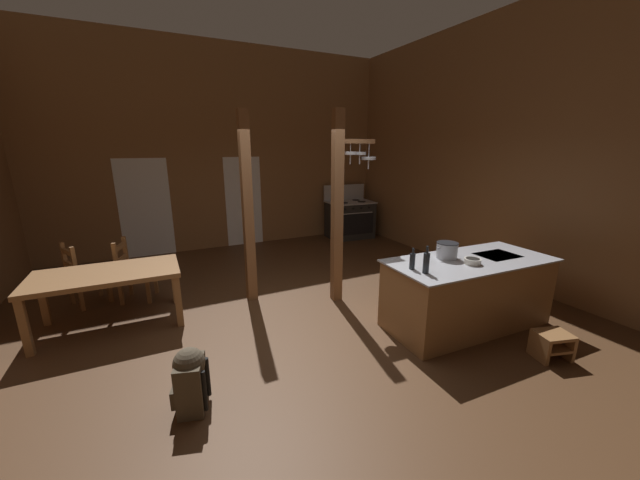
{
  "coord_description": "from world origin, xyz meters",
  "views": [
    {
      "loc": [
        -1.63,
        -3.73,
        2.27
      ],
      "look_at": [
        0.55,
        0.65,
        0.96
      ],
      "focal_mm": 19.56,
      "sensor_mm": 36.0,
      "label": 1
    }
  ],
  "objects_px": {
    "dining_table": "(107,279)",
    "bottle_tall_on_counter": "(412,261)",
    "stockpot_on_counter": "(447,250)",
    "ladderback_chair_near_window": "(133,271)",
    "kitchen_island": "(467,292)",
    "backpack": "(190,378)",
    "step_stool": "(552,343)",
    "bottle_short_on_counter": "(426,262)",
    "mixing_bowl_on_counter": "(472,261)",
    "stove_range": "(350,219)",
    "ladderback_chair_by_post": "(84,276)"
  },
  "relations": [
    {
      "from": "bottle_tall_on_counter",
      "to": "dining_table",
      "type": "bearing_deg",
      "value": 148.75
    },
    {
      "from": "step_stool",
      "to": "ladderback_chair_near_window",
      "type": "bearing_deg",
      "value": 137.53
    },
    {
      "from": "kitchen_island",
      "to": "dining_table",
      "type": "relative_size",
      "value": 1.28
    },
    {
      "from": "stove_range",
      "to": "step_stool",
      "type": "bearing_deg",
      "value": -97.91
    },
    {
      "from": "step_stool",
      "to": "bottle_short_on_counter",
      "type": "relative_size",
      "value": 1.34
    },
    {
      "from": "ladderback_chair_by_post",
      "to": "ladderback_chair_near_window",
      "type": "bearing_deg",
      "value": -9.74
    },
    {
      "from": "backpack",
      "to": "step_stool",
      "type": "bearing_deg",
      "value": -14.48
    },
    {
      "from": "dining_table",
      "to": "bottle_tall_on_counter",
      "type": "xyz_separation_m",
      "value": [
        3.24,
        -1.97,
        0.34
      ]
    },
    {
      "from": "dining_table",
      "to": "ladderback_chair_near_window",
      "type": "height_order",
      "value": "ladderback_chair_near_window"
    },
    {
      "from": "stockpot_on_counter",
      "to": "bottle_tall_on_counter",
      "type": "distance_m",
      "value": 0.68
    },
    {
      "from": "stove_range",
      "to": "ladderback_chair_near_window",
      "type": "relative_size",
      "value": 1.39
    },
    {
      "from": "dining_table",
      "to": "bottle_tall_on_counter",
      "type": "relative_size",
      "value": 6.8
    },
    {
      "from": "kitchen_island",
      "to": "ladderback_chair_near_window",
      "type": "bearing_deg",
      "value": 144.16
    },
    {
      "from": "stove_range",
      "to": "bottle_tall_on_counter",
      "type": "xyz_separation_m",
      "value": [
        -1.93,
        -4.58,
        0.51
      ]
    },
    {
      "from": "dining_table",
      "to": "stockpot_on_counter",
      "type": "bearing_deg",
      "value": -25.18
    },
    {
      "from": "kitchen_island",
      "to": "stockpot_on_counter",
      "type": "relative_size",
      "value": 6.5
    },
    {
      "from": "step_stool",
      "to": "ladderback_chair_by_post",
      "type": "xyz_separation_m",
      "value": [
        -4.78,
        3.9,
        0.27
      ]
    },
    {
      "from": "stove_range",
      "to": "bottle_tall_on_counter",
      "type": "relative_size",
      "value": 5.24
    },
    {
      "from": "step_stool",
      "to": "bottle_tall_on_counter",
      "type": "height_order",
      "value": "bottle_tall_on_counter"
    },
    {
      "from": "step_stool",
      "to": "bottle_short_on_counter",
      "type": "xyz_separation_m",
      "value": [
        -1.1,
        0.86,
        0.84
      ]
    },
    {
      "from": "stove_range",
      "to": "stockpot_on_counter",
      "type": "distance_m",
      "value": 4.65
    },
    {
      "from": "kitchen_island",
      "to": "dining_table",
      "type": "height_order",
      "value": "kitchen_island"
    },
    {
      "from": "dining_table",
      "to": "ladderback_chair_by_post",
      "type": "distance_m",
      "value": 1.0
    },
    {
      "from": "ladderback_chair_near_window",
      "to": "stockpot_on_counter",
      "type": "xyz_separation_m",
      "value": [
        3.66,
        -2.62,
        0.55
      ]
    },
    {
      "from": "bottle_short_on_counter",
      "to": "stove_range",
      "type": "bearing_deg",
      "value": 68.37
    },
    {
      "from": "kitchen_island",
      "to": "stockpot_on_counter",
      "type": "distance_m",
      "value": 0.62
    },
    {
      "from": "dining_table",
      "to": "step_stool",
      "type": "bearing_deg",
      "value": -34.34
    },
    {
      "from": "mixing_bowl_on_counter",
      "to": "step_stool",
      "type": "bearing_deg",
      "value": -66.29
    },
    {
      "from": "dining_table",
      "to": "backpack",
      "type": "height_order",
      "value": "dining_table"
    },
    {
      "from": "dining_table",
      "to": "ladderback_chair_near_window",
      "type": "bearing_deg",
      "value": 71.91
    },
    {
      "from": "stove_range",
      "to": "ladderback_chair_by_post",
      "type": "height_order",
      "value": "stove_range"
    },
    {
      "from": "dining_table",
      "to": "stockpot_on_counter",
      "type": "distance_m",
      "value": 4.34
    },
    {
      "from": "mixing_bowl_on_counter",
      "to": "bottle_tall_on_counter",
      "type": "relative_size",
      "value": 0.78
    },
    {
      "from": "mixing_bowl_on_counter",
      "to": "stove_range",
      "type": "bearing_deg",
      "value": 76.4
    },
    {
      "from": "dining_table",
      "to": "backpack",
      "type": "xyz_separation_m",
      "value": [
        0.74,
        -2.06,
        -0.34
      ]
    },
    {
      "from": "ladderback_chair_near_window",
      "to": "stockpot_on_counter",
      "type": "bearing_deg",
      "value": -35.67
    },
    {
      "from": "kitchen_island",
      "to": "stockpot_on_counter",
      "type": "height_order",
      "value": "stockpot_on_counter"
    },
    {
      "from": "ladderback_chair_by_post",
      "to": "bottle_tall_on_counter",
      "type": "height_order",
      "value": "bottle_tall_on_counter"
    },
    {
      "from": "bottle_short_on_counter",
      "to": "backpack",
      "type": "bearing_deg",
      "value": 178.11
    },
    {
      "from": "mixing_bowl_on_counter",
      "to": "backpack",
      "type": "bearing_deg",
      "value": 178.35
    },
    {
      "from": "kitchen_island",
      "to": "ladderback_chair_by_post",
      "type": "xyz_separation_m",
      "value": [
        -4.53,
        2.92,
        0.0
      ]
    },
    {
      "from": "backpack",
      "to": "stockpot_on_counter",
      "type": "xyz_separation_m",
      "value": [
        3.18,
        0.22,
        0.68
      ]
    },
    {
      "from": "mixing_bowl_on_counter",
      "to": "bottle_tall_on_counter",
      "type": "xyz_separation_m",
      "value": [
        -0.78,
        0.18,
        0.07
      ]
    },
    {
      "from": "bottle_short_on_counter",
      "to": "mixing_bowl_on_counter",
      "type": "bearing_deg",
      "value": -0.82
    },
    {
      "from": "ladderback_chair_by_post",
      "to": "backpack",
      "type": "distance_m",
      "value": 3.16
    },
    {
      "from": "kitchen_island",
      "to": "mixing_bowl_on_counter",
      "type": "height_order",
      "value": "mixing_bowl_on_counter"
    },
    {
      "from": "dining_table",
      "to": "mixing_bowl_on_counter",
      "type": "xyz_separation_m",
      "value": [
        4.02,
        -2.15,
        0.28
      ]
    },
    {
      "from": "stove_range",
      "to": "backpack",
      "type": "relative_size",
      "value": 2.21
    },
    {
      "from": "ladderback_chair_by_post",
      "to": "mixing_bowl_on_counter",
      "type": "xyz_separation_m",
      "value": [
        4.41,
        -3.05,
        0.48
      ]
    },
    {
      "from": "dining_table",
      "to": "bottle_tall_on_counter",
      "type": "bearing_deg",
      "value": -31.25
    }
  ]
}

